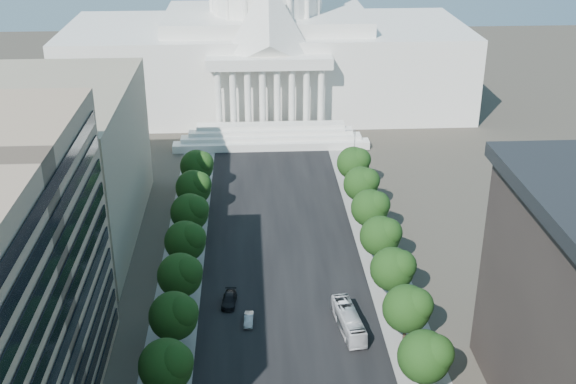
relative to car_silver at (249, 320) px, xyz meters
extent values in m
cube|color=black|center=(6.58, 23.66, -0.70)|extent=(30.00, 260.00, 0.01)
cube|color=gray|center=(-12.42, 23.66, -0.70)|extent=(8.00, 260.00, 0.02)
cube|color=gray|center=(25.58, 23.66, -0.70)|extent=(8.00, 260.00, 0.02)
cube|color=white|center=(6.58, 118.66, 11.80)|extent=(120.00, 50.00, 25.00)
cube|color=white|center=(6.58, 118.66, 26.30)|extent=(60.00, 40.00, 4.00)
cube|color=white|center=(6.58, 91.66, 19.80)|extent=(34.00, 8.00, 3.00)
cube|color=gray|center=(-41.42, 33.66, 14.30)|extent=(38.00, 52.00, 30.00)
sphere|color=black|center=(-11.42, -18.34, 5.47)|extent=(7.60, 7.60, 7.60)
sphere|color=black|center=(-10.09, -19.10, 6.61)|extent=(5.32, 5.32, 5.32)
cylinder|color=#33261C|center=(-11.42, -6.34, 0.77)|extent=(0.56, 0.56, 2.94)
sphere|color=black|center=(-11.42, -6.34, 5.47)|extent=(7.60, 7.60, 7.60)
sphere|color=black|center=(-10.09, -7.10, 6.61)|extent=(5.32, 5.32, 5.32)
cylinder|color=#33261C|center=(-11.42, 5.66, 0.77)|extent=(0.56, 0.56, 2.94)
sphere|color=black|center=(-11.42, 5.66, 5.47)|extent=(7.60, 7.60, 7.60)
sphere|color=black|center=(-10.09, 4.90, 6.61)|extent=(5.32, 5.32, 5.32)
cylinder|color=#33261C|center=(-11.42, 17.66, 0.77)|extent=(0.56, 0.56, 2.94)
sphere|color=black|center=(-11.42, 17.66, 5.47)|extent=(7.60, 7.60, 7.60)
sphere|color=black|center=(-10.09, 16.90, 6.61)|extent=(5.32, 5.32, 5.32)
cylinder|color=#33261C|center=(-11.42, 29.66, 0.77)|extent=(0.56, 0.56, 2.94)
sphere|color=black|center=(-11.42, 29.66, 5.47)|extent=(7.60, 7.60, 7.60)
sphere|color=black|center=(-10.09, 28.90, 6.61)|extent=(5.32, 5.32, 5.32)
cylinder|color=#33261C|center=(-11.42, 41.66, 0.77)|extent=(0.56, 0.56, 2.94)
sphere|color=black|center=(-11.42, 41.66, 5.47)|extent=(7.60, 7.60, 7.60)
sphere|color=black|center=(-10.09, 40.90, 6.61)|extent=(5.32, 5.32, 5.32)
cylinder|color=#33261C|center=(-11.42, 53.66, 0.77)|extent=(0.56, 0.56, 2.94)
sphere|color=black|center=(-11.42, 53.66, 5.47)|extent=(7.60, 7.60, 7.60)
sphere|color=black|center=(-10.09, 52.90, 6.61)|extent=(5.32, 5.32, 5.32)
cylinder|color=#33261C|center=(24.58, -18.34, 0.77)|extent=(0.56, 0.56, 2.94)
sphere|color=black|center=(24.58, -18.34, 5.47)|extent=(7.60, 7.60, 7.60)
sphere|color=black|center=(25.91, -19.10, 6.61)|extent=(5.32, 5.32, 5.32)
cylinder|color=#33261C|center=(24.58, -6.34, 0.77)|extent=(0.56, 0.56, 2.94)
sphere|color=black|center=(24.58, -6.34, 5.47)|extent=(7.60, 7.60, 7.60)
sphere|color=black|center=(25.91, -7.10, 6.61)|extent=(5.32, 5.32, 5.32)
cylinder|color=#33261C|center=(24.58, 5.66, 0.77)|extent=(0.56, 0.56, 2.94)
sphere|color=black|center=(24.58, 5.66, 5.47)|extent=(7.60, 7.60, 7.60)
sphere|color=black|center=(25.91, 4.90, 6.61)|extent=(5.32, 5.32, 5.32)
cylinder|color=#33261C|center=(24.58, 17.66, 0.77)|extent=(0.56, 0.56, 2.94)
sphere|color=black|center=(24.58, 17.66, 5.47)|extent=(7.60, 7.60, 7.60)
sphere|color=black|center=(25.91, 16.90, 6.61)|extent=(5.32, 5.32, 5.32)
cylinder|color=#33261C|center=(24.58, 29.66, 0.77)|extent=(0.56, 0.56, 2.94)
sphere|color=black|center=(24.58, 29.66, 5.47)|extent=(7.60, 7.60, 7.60)
sphere|color=black|center=(25.91, 28.90, 6.61)|extent=(5.32, 5.32, 5.32)
cylinder|color=#33261C|center=(24.58, 41.66, 0.77)|extent=(0.56, 0.56, 2.94)
sphere|color=black|center=(24.58, 41.66, 5.47)|extent=(7.60, 7.60, 7.60)
sphere|color=black|center=(25.91, 40.90, 6.61)|extent=(5.32, 5.32, 5.32)
cylinder|color=#33261C|center=(24.58, 53.66, 0.77)|extent=(0.56, 0.56, 2.94)
sphere|color=black|center=(24.58, 53.66, 5.47)|extent=(7.60, 7.60, 7.60)
sphere|color=black|center=(25.91, 52.90, 6.61)|extent=(5.32, 5.32, 5.32)
cylinder|color=gray|center=(27.08, -6.34, 3.80)|extent=(0.18, 0.18, 9.00)
cylinder|color=gray|center=(25.88, -6.34, 8.10)|extent=(2.40, 0.14, 0.14)
sphere|color=gray|center=(24.78, -6.34, 8.00)|extent=(0.44, 0.44, 0.44)
cylinder|color=gray|center=(27.08, 18.66, 3.80)|extent=(0.18, 0.18, 9.00)
cylinder|color=gray|center=(25.88, 18.66, 8.10)|extent=(2.40, 0.14, 0.14)
sphere|color=gray|center=(24.78, 18.66, 8.00)|extent=(0.44, 0.44, 0.44)
cylinder|color=gray|center=(27.08, 43.66, 3.80)|extent=(0.18, 0.18, 9.00)
cylinder|color=gray|center=(25.88, 43.66, 8.10)|extent=(2.40, 0.14, 0.14)
sphere|color=gray|center=(24.78, 43.66, 8.00)|extent=(0.44, 0.44, 0.44)
cylinder|color=gray|center=(27.08, 68.66, 3.80)|extent=(0.18, 0.18, 9.00)
cylinder|color=gray|center=(25.88, 68.66, 8.10)|extent=(2.40, 0.14, 0.14)
sphere|color=gray|center=(24.78, 68.66, 8.00)|extent=(0.44, 0.44, 0.44)
imported|color=#9FA1A6|center=(0.00, 0.00, 0.00)|extent=(1.71, 4.31, 1.40)
imported|color=black|center=(-3.32, 5.88, 0.13)|extent=(2.87, 5.90, 1.65)
imported|color=silver|center=(16.16, -2.65, 1.01)|extent=(4.49, 12.57, 3.42)
camera|label=1|loc=(0.89, -99.51, 68.35)|focal=45.00mm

